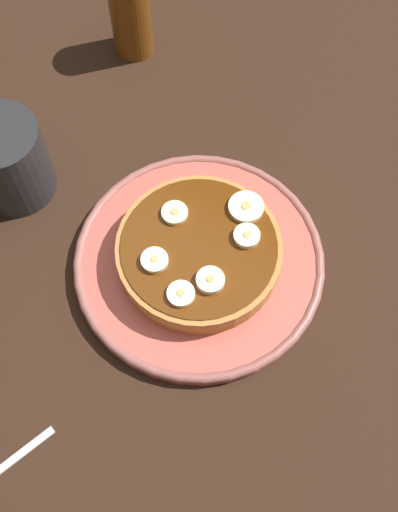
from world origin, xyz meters
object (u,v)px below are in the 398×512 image
(banana_slice_0, at_px, (155,261))
(banana_slice_3, at_px, (175,213))
(banana_slice_4, at_px, (210,281))
(pancake_stack, at_px, (198,256))
(banana_slice_5, at_px, (181,294))
(coffee_mug, at_px, (4,163))
(banana_slice_2, at_px, (247,236))
(syrup_bottle, at_px, (130,11))
(banana_slice_1, at_px, (246,207))
(plate, at_px, (199,261))

(banana_slice_0, height_order, banana_slice_3, same)
(banana_slice_4, bearing_deg, pancake_stack, -129.40)
(banana_slice_4, relative_size, banana_slice_5, 1.03)
(banana_slice_0, relative_size, coffee_mug, 0.22)
(banana_slice_2, height_order, syrup_bottle, syrup_bottle)
(banana_slice_4, bearing_deg, banana_slice_0, -80.09)
(banana_slice_2, bearing_deg, banana_slice_4, -5.48)
(banana_slice_4, bearing_deg, banana_slice_5, -32.64)
(banana_slice_1, bearing_deg, syrup_bottle, -121.97)
(plate, bearing_deg, syrup_bottle, -133.34)
(pancake_stack, bearing_deg, banana_slice_3, -117.92)
(banana_slice_0, relative_size, banana_slice_5, 1.00)
(plate, xyz_separation_m, banana_slice_4, (0.03, 0.03, 0.04))
(banana_slice_5, height_order, coffee_mug, coffee_mug)
(pancake_stack, relative_size, coffee_mug, 1.41)
(banana_slice_1, bearing_deg, banana_slice_3, -53.13)
(plate, relative_size, banana_slice_3, 9.58)
(pancake_stack, xyz_separation_m, banana_slice_2, (-0.04, 0.03, 0.02))
(banana_slice_3, bearing_deg, plate, 65.94)
(pancake_stack, relative_size, banana_slice_2, 6.47)
(banana_slice_5, bearing_deg, banana_slice_1, 177.29)
(banana_slice_0, distance_m, syrup_bottle, 0.32)
(coffee_mug, bearing_deg, banana_slice_4, 89.60)
(banana_slice_2, distance_m, banana_slice_4, 0.06)
(coffee_mug, distance_m, syrup_bottle, 0.24)
(syrup_bottle, bearing_deg, banana_slice_1, 58.03)
(banana_slice_1, xyz_separation_m, banana_slice_3, (0.04, -0.06, -0.00))
(pancake_stack, distance_m, banana_slice_4, 0.04)
(pancake_stack, relative_size, banana_slice_5, 6.40)
(banana_slice_0, xyz_separation_m, syrup_bottle, (-0.25, -0.20, 0.01))
(pancake_stack, xyz_separation_m, coffee_mug, (0.02, -0.22, 0.02))
(banana_slice_1, height_order, banana_slice_4, banana_slice_4)
(banana_slice_1, xyz_separation_m, coffee_mug, (0.09, -0.24, 0.00))
(plate, xyz_separation_m, pancake_stack, (0.00, 0.00, 0.02))
(banana_slice_5, bearing_deg, banana_slice_0, -111.76)
(banana_slice_1, height_order, syrup_bottle, syrup_bottle)
(banana_slice_3, xyz_separation_m, syrup_bottle, (-0.19, -0.18, 0.01))
(banana_slice_2, height_order, coffee_mug, coffee_mug)
(banana_slice_0, bearing_deg, plate, 143.43)
(banana_slice_4, bearing_deg, banana_slice_1, -172.72)
(banana_slice_4, distance_m, coffee_mug, 0.25)
(banana_slice_0, relative_size, banana_slice_4, 0.97)
(banana_slice_0, distance_m, banana_slice_3, 0.06)
(pancake_stack, distance_m, banana_slice_3, 0.05)
(syrup_bottle, bearing_deg, banana_slice_2, 55.31)
(banana_slice_3, distance_m, coffee_mug, 0.19)
(plate, distance_m, banana_slice_1, 0.07)
(plate, relative_size, banana_slice_2, 9.70)
(banana_slice_0, bearing_deg, banana_slice_5, 68.24)
(banana_slice_1, bearing_deg, banana_slice_4, 7.28)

